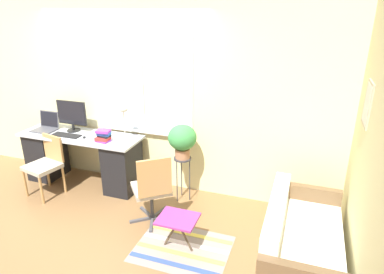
{
  "coord_description": "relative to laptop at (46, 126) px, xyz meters",
  "views": [
    {
      "loc": [
        2.48,
        -3.55,
        2.54
      ],
      "look_at": [
        1.18,
        0.15,
        1.02
      ],
      "focal_mm": 32.0,
      "sensor_mm": 36.0,
      "label": 1
    }
  ],
  "objects": [
    {
      "name": "ground_plane",
      "position": [
        1.21,
        -0.31,
        -0.84
      ],
      "size": [
        14.0,
        14.0,
        0.0
      ],
      "primitive_type": "plane",
      "color": "brown"
    },
    {
      "name": "wall_back_with_window",
      "position": [
        1.23,
        0.36,
        0.52
      ],
      "size": [
        9.0,
        0.12,
        2.7
      ],
      "color": "beige",
      "rests_on": "ground_plane"
    },
    {
      "name": "wall_right_with_picture",
      "position": [
        4.27,
        -0.31,
        0.52
      ],
      "size": [
        0.08,
        9.0,
        2.7
      ],
      "color": "beige",
      "rests_on": "ground_plane"
    },
    {
      "name": "desk",
      "position": [
        0.61,
        -0.01,
        -0.42
      ],
      "size": [
        1.83,
        0.59,
        0.78
      ],
      "color": "#B2B7BC",
      "rests_on": "ground_plane"
    },
    {
      "name": "laptop",
      "position": [
        0.0,
        0.0,
        0.0
      ],
      "size": [
        0.34,
        0.29,
        0.27
      ],
      "color": "#4C4C51",
      "rests_on": "desk"
    },
    {
      "name": "monitor",
      "position": [
        0.42,
        0.1,
        0.19
      ],
      "size": [
        0.48,
        0.19,
        0.46
      ],
      "color": "black",
      "rests_on": "desk"
    },
    {
      "name": "keyboard",
      "position": [
        0.45,
        -0.11,
        -0.05
      ],
      "size": [
        0.43,
        0.14,
        0.02
      ],
      "color": "black",
      "rests_on": "desk"
    },
    {
      "name": "mouse",
      "position": [
        0.75,
        -0.11,
        -0.04
      ],
      "size": [
        0.03,
        0.06,
        0.03
      ],
      "color": "black",
      "rests_on": "desk"
    },
    {
      "name": "desk_lamp",
      "position": [
        1.33,
        0.03,
        0.32
      ],
      "size": [
        0.14,
        0.14,
        0.49
      ],
      "color": "#BCB299",
      "rests_on": "desk"
    },
    {
      "name": "book_stack",
      "position": [
        1.08,
        -0.12,
        0.02
      ],
      "size": [
        0.22,
        0.17,
        0.17
      ],
      "color": "purple",
      "rests_on": "desk"
    },
    {
      "name": "desk_chair_wooden",
      "position": [
        0.31,
        -0.44,
        -0.37
      ],
      "size": [
        0.5,
        0.51,
        0.83
      ],
      "rotation": [
        0.0,
        0.0,
        -0.22
      ],
      "color": "#B2844C",
      "rests_on": "ground_plane"
    },
    {
      "name": "office_chair_swivel",
      "position": [
        2.04,
        -0.61,
        -0.35
      ],
      "size": [
        0.6,
        0.61,
        0.93
      ],
      "rotation": [
        0.0,
        0.0,
        3.82
      ],
      "color": "#47474C",
      "rests_on": "ground_plane"
    },
    {
      "name": "couch_loveseat",
      "position": [
        3.78,
        -0.82,
        -0.57
      ],
      "size": [
        0.74,
        1.47,
        0.73
      ],
      "rotation": [
        0.0,
        0.0,
        1.57
      ],
      "color": "white",
      "rests_on": "ground_plane"
    },
    {
      "name": "plant_stand",
      "position": [
        2.19,
        0.03,
        -0.29
      ],
      "size": [
        0.24,
        0.24,
        0.63
      ],
      "color": "#333338",
      "rests_on": "ground_plane"
    },
    {
      "name": "potted_plant",
      "position": [
        2.19,
        0.03,
        0.06
      ],
      "size": [
        0.38,
        0.38,
        0.46
      ],
      "color": "#9E6B4C",
      "rests_on": "plant_stand"
    },
    {
      "name": "floor_rug_striped",
      "position": [
        2.56,
        -0.96,
        -0.83
      ],
      "size": [
        1.04,
        0.79,
        0.01
      ],
      "color": "gray",
      "rests_on": "ground_plane"
    },
    {
      "name": "folding_stool",
      "position": [
        2.51,
        -0.96,
        -0.48
      ],
      "size": [
        0.42,
        0.36,
        0.4
      ],
      "color": "#93337A",
      "rests_on": "ground_plane"
    }
  ]
}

